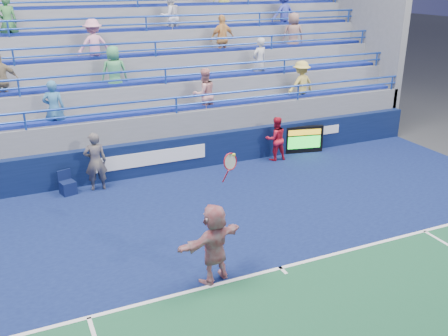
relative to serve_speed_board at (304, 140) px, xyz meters
name	(u,v)px	position (x,y,z in m)	size (l,w,h in m)	color
ground	(281,269)	(-4.57, -6.28, -0.49)	(120.00, 120.00, 0.00)	#333538
sponsor_wall	(180,154)	(-4.56, 0.22, 0.06)	(18.00, 0.32, 1.10)	#0A163A
bleacher_stand	(146,99)	(-4.57, 3.99, 1.06)	(18.00, 5.60, 6.13)	slate
serve_speed_board	(304,140)	(0.00, 0.00, 0.00)	(1.42, 0.44, 0.98)	black
judge_chair	(68,187)	(-8.20, -0.30, -0.27)	(0.49, 0.49, 0.71)	#0D1741
tennis_player	(214,243)	(-6.04, -6.07, 0.37)	(1.68, 0.97, 2.77)	silver
line_judge	(96,162)	(-7.35, -0.34, 0.39)	(0.64, 0.42, 1.77)	#16183C
ball_girl	(276,139)	(-1.28, -0.24, 0.27)	(0.74, 0.58, 1.52)	red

